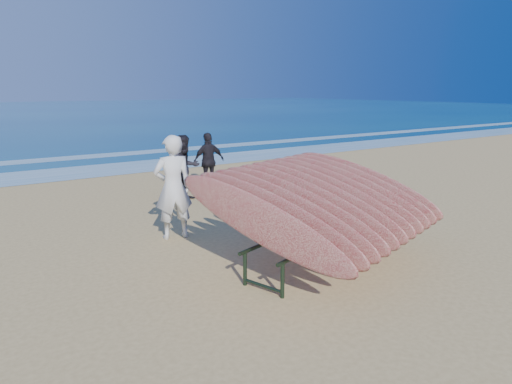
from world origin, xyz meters
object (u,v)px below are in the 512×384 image
Objects in this scene: person_dark_a at (185,168)px; surfboard_rack at (321,200)px; person_white at (173,187)px; person_dark_b at (209,161)px.

surfboard_rack is at bearing -96.12° from person_dark_a.
person_white is at bearing 104.01° from surfboard_rack.
person_white is at bearing -125.52° from person_dark_a.
surfboard_rack is 2.43× the size of person_dark_a.
surfboard_rack reaches higher than person_dark_a.
person_dark_b is (1.10, 5.81, -0.23)m from surfboard_rack.
person_white is at bearing 54.80° from person_dark_b.
person_white is (-1.46, 2.40, -0.04)m from surfboard_rack.
person_dark_a is (0.01, 4.99, -0.19)m from surfboard_rack.
surfboard_rack reaches higher than person_dark_b.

